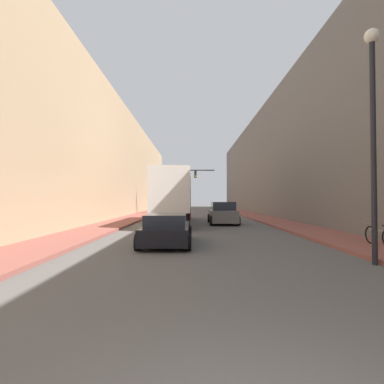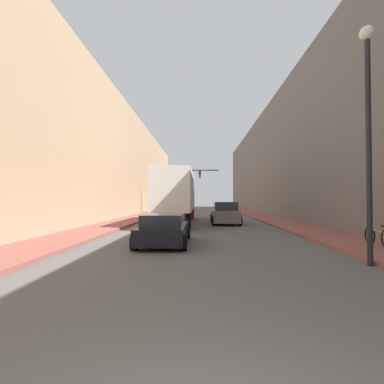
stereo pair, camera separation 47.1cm
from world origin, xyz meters
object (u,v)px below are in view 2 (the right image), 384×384
Objects in this scene: suv_car at (225,214)px; parked_bicycle at (378,237)px; semi_truck at (177,196)px; traffic_signal_gantry at (176,182)px; sedan_car at (164,229)px; street_lamp at (368,112)px.

parked_bicycle is at bearing -67.88° from suv_car.
semi_truck is 1.78× the size of traffic_signal_gantry.
sedan_car is at bearing -108.55° from suv_car.
semi_truck is 13.79m from traffic_signal_gantry.
sedan_car is 11.02m from suv_car.
suv_car reaches higher than parked_bicycle.
semi_truck is 2.82× the size of sedan_car.
sedan_car is at bearing 170.32° from parked_bicycle.
parked_bicycle is at bearing -55.59° from semi_truck.
semi_truck is at bearing -85.13° from traffic_signal_gantry.
semi_truck is at bearing 91.49° from sedan_car.
suv_car is at bearing 112.12° from parked_bicycle.
semi_truck is at bearing 114.15° from street_lamp.
parked_bicycle is (1.79, 2.66, -4.01)m from street_lamp.
suv_car is at bearing -10.68° from semi_truck.
traffic_signal_gantry is 29.94m from street_lamp.
parked_bicycle is (8.62, -12.58, -1.70)m from semi_truck.
suv_car is 0.62× the size of street_lamp.
semi_truck is at bearing 169.32° from suv_car.
sedan_car is at bearing -86.65° from traffic_signal_gantry.
street_lamp reaches higher than parked_bicycle.
street_lamp is at bearing -123.91° from parked_bicycle.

